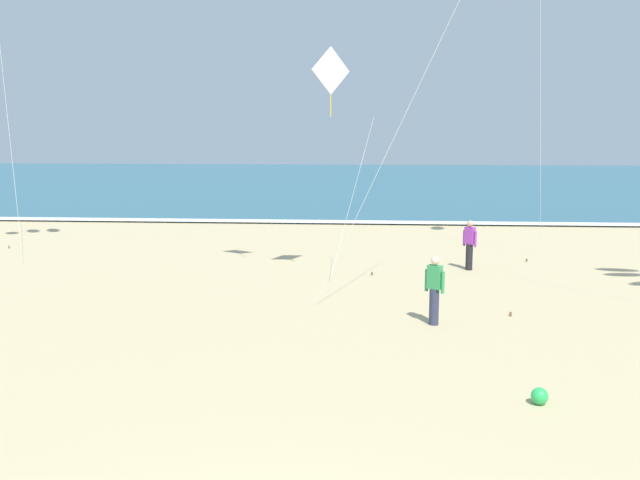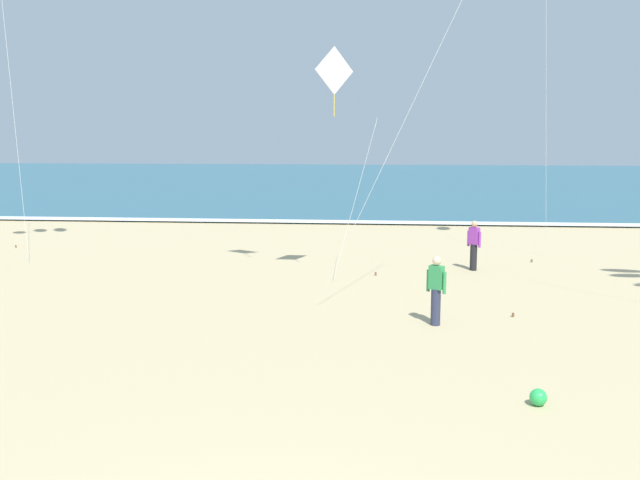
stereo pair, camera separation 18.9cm
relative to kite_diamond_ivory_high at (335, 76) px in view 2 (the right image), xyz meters
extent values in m
cube|color=#2D6075|center=(0.16, 43.06, -5.87)|extent=(160.00, 60.00, 0.08)
cube|color=white|center=(0.16, 13.36, -5.82)|extent=(160.00, 1.13, 0.01)
cylinder|color=silver|center=(2.15, -3.27, -0.68)|extent=(4.74, 0.68, 10.27)
cylinder|color=brown|center=(4.52, -3.61, -5.86)|extent=(0.06, 0.06, 0.10)
cylinder|color=silver|center=(6.82, 4.47, -0.81)|extent=(0.81, 1.50, 10.01)
cylinder|color=brown|center=(6.42, 3.72, -5.86)|extent=(0.06, 0.06, 0.10)
cube|color=white|center=(-0.03, -0.02, 0.16)|extent=(1.02, 0.88, 1.32)
cylinder|color=yellow|center=(-0.03, -0.02, -0.81)|extent=(0.02, 0.02, 0.62)
cylinder|color=silver|center=(0.58, 0.50, -3.46)|extent=(1.23, 1.06, 4.69)
cylinder|color=brown|center=(1.19, 1.02, -5.86)|extent=(0.06, 0.06, 0.10)
cylinder|color=silver|center=(-11.48, 3.55, -0.22)|extent=(2.08, 3.00, 11.18)
cylinder|color=brown|center=(-12.51, 5.04, -5.86)|extent=(0.06, 0.06, 0.10)
cylinder|color=black|center=(4.27, 2.12, -5.49)|extent=(0.22, 0.22, 0.84)
cube|color=purple|center=(4.27, 2.12, -4.80)|extent=(0.36, 0.35, 0.54)
sphere|color=tan|center=(4.27, 2.12, -4.42)|extent=(0.20, 0.20, 0.20)
cylinder|color=purple|center=(4.12, 2.26, -4.90)|extent=(0.08, 0.08, 0.50)
cylinder|color=purple|center=(4.43, 1.98, -4.90)|extent=(0.08, 0.08, 0.50)
cylinder|color=#2D334C|center=(2.62, -4.49, -5.49)|extent=(0.22, 0.22, 0.84)
cube|color=#339351|center=(2.62, -4.49, -4.80)|extent=(0.37, 0.33, 0.54)
sphere|color=beige|center=(2.62, -4.49, -4.42)|extent=(0.20, 0.20, 0.20)
cylinder|color=#339351|center=(2.45, -4.37, -4.90)|extent=(0.08, 0.08, 0.50)
cylinder|color=#339351|center=(2.79, -4.61, -4.90)|extent=(0.08, 0.08, 0.50)
sphere|color=green|center=(3.93, -9.19, -5.77)|extent=(0.28, 0.28, 0.28)
camera|label=1|loc=(1.22, -20.31, -1.54)|focal=39.66mm
camera|label=2|loc=(1.41, -20.30, -1.54)|focal=39.66mm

